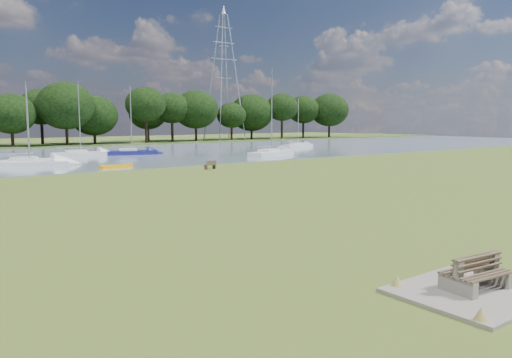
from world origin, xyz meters
TOP-DOWN VIEW (x-y plane):
  - ground at (0.00, 0.00)m, footprint 220.00×220.00m
  - river at (0.00, 42.00)m, footprint 220.00×40.00m
  - concrete_pad at (0.00, -14.00)m, footprint 4.20×3.20m
  - bench_pair at (0.00, -14.00)m, footprint 1.90×1.24m
  - riverbank_bench at (11.62, 18.39)m, footprint 1.34×0.71m
  - kayak at (4.79, 24.00)m, footprint 3.23×1.29m
  - pylon at (46.85, 70.00)m, footprint 6.52×4.57m
  - tree_line at (6.06, 68.00)m, footprint 152.76×8.73m
  - sailboat_0 at (-0.78, 32.96)m, footprint 6.83×2.33m
  - sailboat_2 at (-1.27, 31.00)m, footprint 7.36×3.90m
  - sailboat_4 at (13.09, 40.20)m, footprint 6.44×3.32m
  - sailboat_5 at (6.94, 41.39)m, footprint 6.83×2.35m
  - sailboat_8 at (41.61, 40.20)m, footprint 5.76×2.12m
  - sailboat_9 at (26.56, 28.20)m, footprint 7.74×4.25m

SIDE VIEW (x-z plane):
  - ground at x=0.00m, z-range 0.00..0.00m
  - river at x=0.00m, z-range -0.05..0.05m
  - concrete_pad at x=0.00m, z-range 0.00..0.10m
  - kayak at x=4.79m, z-range 0.05..0.36m
  - riverbank_bench at x=11.62m, z-range 0.00..0.79m
  - sailboat_2 at x=-1.27m, z-range -3.60..4.55m
  - bench_pair at x=0.00m, z-range 0.01..0.98m
  - sailboat_8 at x=41.61m, z-range -3.43..4.43m
  - sailboat_0 at x=-0.78m, z-range -3.29..4.32m
  - sailboat_5 at x=6.94m, z-range -4.04..5.07m
  - sailboat_4 at x=13.09m, z-range -3.82..4.90m
  - sailboat_9 at x=26.56m, z-range -4.79..5.92m
  - tree_line at x=6.06m, z-range 0.99..11.55m
  - pylon at x=46.85m, z-range 3.69..31.85m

